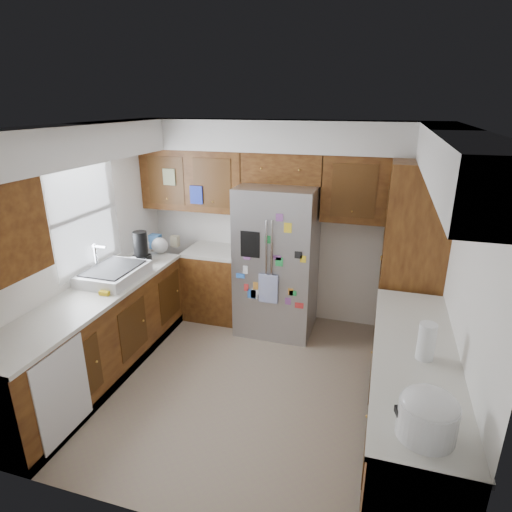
# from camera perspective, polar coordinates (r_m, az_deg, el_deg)

# --- Properties ---
(floor) EXTENTS (3.60, 3.60, 0.00)m
(floor) POSITION_cam_1_polar(r_m,az_deg,el_deg) (4.53, -1.24, -16.55)
(floor) COLOR gray
(floor) RESTS_ON ground
(room_shell) EXTENTS (3.64, 3.24, 2.52)m
(room_shell) POSITION_cam_1_polar(r_m,az_deg,el_deg) (4.12, -1.26, 7.69)
(room_shell) COLOR white
(room_shell) RESTS_ON ground
(left_counter_run) EXTENTS (1.36, 3.20, 0.92)m
(left_counter_run) POSITION_cam_1_polar(r_m,az_deg,el_deg) (4.85, -16.83, -8.83)
(left_counter_run) COLOR #3A1B0B
(left_counter_run) RESTS_ON ground
(right_counter_run) EXTENTS (0.63, 2.25, 0.92)m
(right_counter_run) POSITION_cam_1_polar(r_m,az_deg,el_deg) (3.77, 19.69, -18.53)
(right_counter_run) COLOR #3A1B0B
(right_counter_run) RESTS_ON ground
(pantry) EXTENTS (0.60, 0.90, 2.15)m
(pantry) POSITION_cam_1_polar(r_m,az_deg,el_deg) (4.90, 19.98, -0.62)
(pantry) COLOR #3A1B0B
(pantry) RESTS_ON ground
(fridge) EXTENTS (0.90, 0.79, 1.80)m
(fridge) POSITION_cam_1_polar(r_m,az_deg,el_deg) (5.13, 2.84, -0.58)
(fridge) COLOR #A4A4A9
(fridge) RESTS_ON ground
(bridge_cabinet) EXTENTS (0.96, 0.34, 0.35)m
(bridge_cabinet) POSITION_cam_1_polar(r_m,az_deg,el_deg) (5.07, 3.69, 11.74)
(bridge_cabinet) COLOR #3A1B0B
(bridge_cabinet) RESTS_ON fridge
(fridge_top_items) EXTENTS (0.58, 0.28, 0.24)m
(fridge_top_items) POSITION_cam_1_polar(r_m,az_deg,el_deg) (5.02, 3.25, 14.94)
(fridge_top_items) COLOR #1A3AB5
(fridge_top_items) RESTS_ON bridge_cabinet
(sink_assembly) EXTENTS (0.52, 0.74, 0.37)m
(sink_assembly) POSITION_cam_1_polar(r_m,az_deg,el_deg) (4.75, -18.44, -2.22)
(sink_assembly) COLOR silver
(sink_assembly) RESTS_ON left_counter_run
(left_counter_clutter) EXTENTS (0.33, 0.89, 0.38)m
(left_counter_clutter) POSITION_cam_1_polar(r_m,az_deg,el_deg) (5.29, -13.94, 1.21)
(left_counter_clutter) COLOR black
(left_counter_clutter) RESTS_ON left_counter_run
(rice_cooker) EXTENTS (0.33, 0.32, 0.29)m
(rice_cooker) POSITION_cam_1_polar(r_m,az_deg,el_deg) (2.69, 21.97, -18.91)
(rice_cooker) COLOR white
(rice_cooker) RESTS_ON right_counter_run
(paper_towel) EXTENTS (0.13, 0.13, 0.28)m
(paper_towel) POSITION_cam_1_polar(r_m,az_deg,el_deg) (3.38, 21.77, -10.54)
(paper_towel) COLOR white
(paper_towel) RESTS_ON right_counter_run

